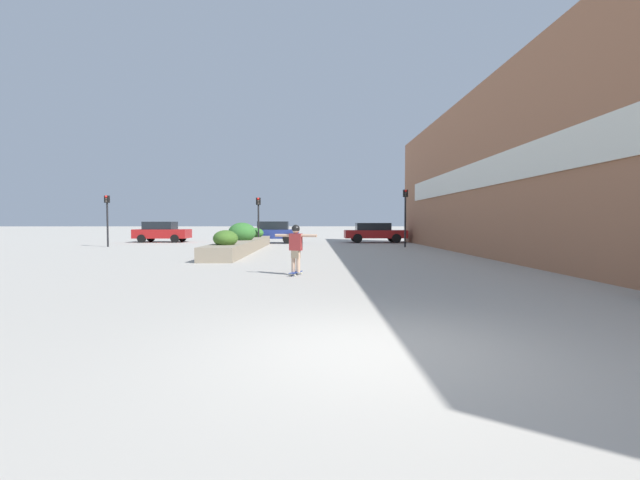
% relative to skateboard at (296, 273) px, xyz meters
% --- Properties ---
extents(ground_plane, '(300.00, 300.00, 0.00)m').
position_rel_skateboard_xyz_m(ground_plane, '(1.30, -7.34, -0.07)').
color(ground_plane, '#ADA89E').
extents(building_wall_right, '(0.67, 35.90, 7.73)m').
position_rel_skateboard_xyz_m(building_wall_right, '(8.24, 4.15, 3.79)').
color(building_wall_right, '#9E6647').
rests_on(building_wall_right, ground_plane).
extents(planter_box, '(1.54, 14.13, 1.53)m').
position_rel_skateboard_xyz_m(planter_box, '(-3.28, 10.80, 0.39)').
color(planter_box, gray).
rests_on(planter_box, ground_plane).
extents(skateboard, '(0.40, 0.74, 0.10)m').
position_rel_skateboard_xyz_m(skateboard, '(0.00, 0.00, 0.00)').
color(skateboard, navy).
rests_on(skateboard, ground_plane).
extents(skateboarder, '(1.25, 0.50, 1.39)m').
position_rel_skateboard_xyz_m(skateboarder, '(0.00, -0.00, 0.87)').
color(skateboarder, tan).
rests_on(skateboarder, skateboard).
extents(car_leftmost, '(4.54, 1.86, 1.52)m').
position_rel_skateboard_xyz_m(car_leftmost, '(13.94, 20.16, 0.72)').
color(car_leftmost, navy).
rests_on(car_leftmost, ground_plane).
extents(car_center_left, '(4.03, 1.98, 1.60)m').
position_rel_skateboard_xyz_m(car_center_left, '(-2.52, 19.08, 0.77)').
color(car_center_left, navy).
rests_on(car_center_left, ground_plane).
extents(car_center_right, '(4.03, 2.06, 1.59)m').
position_rel_skateboard_xyz_m(car_center_right, '(-11.23, 20.83, 0.75)').
color(car_center_right, maroon).
rests_on(car_center_right, ground_plane).
extents(car_rightmost, '(4.66, 2.00, 1.49)m').
position_rel_skateboard_xyz_m(car_rightmost, '(5.20, 20.01, 0.72)').
color(car_rightmost, maroon).
rests_on(car_rightmost, ground_plane).
extents(traffic_light_left, '(0.28, 0.30, 3.11)m').
position_rel_skateboard_xyz_m(traffic_light_left, '(-2.98, 14.85, 2.08)').
color(traffic_light_left, black).
rests_on(traffic_light_left, ground_plane).
extents(traffic_light_right, '(0.28, 0.30, 3.57)m').
position_rel_skateboard_xyz_m(traffic_light_right, '(6.24, 13.97, 2.35)').
color(traffic_light_right, black).
rests_on(traffic_light_right, ground_plane).
extents(traffic_light_far_left, '(0.28, 0.30, 3.22)m').
position_rel_skateboard_xyz_m(traffic_light_far_left, '(-12.40, 14.53, 2.14)').
color(traffic_light_far_left, black).
rests_on(traffic_light_far_left, ground_plane).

